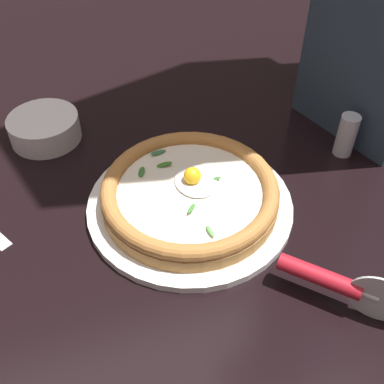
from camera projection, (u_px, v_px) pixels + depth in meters
ground_plane at (189, 211)px, 0.73m from camera, size 2.40×2.40×0.03m
pizza_plate at (192, 204)px, 0.71m from camera, size 0.31×0.31×0.01m
pizza at (192, 192)px, 0.69m from camera, size 0.26×0.26×0.05m
side_bowl at (45, 128)px, 0.82m from camera, size 0.12×0.12×0.04m
pizza_cutter at (335, 282)px, 0.57m from camera, size 0.12×0.12×0.08m
pepper_shaker at (346, 135)px, 0.78m from camera, size 0.03×0.03×0.08m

